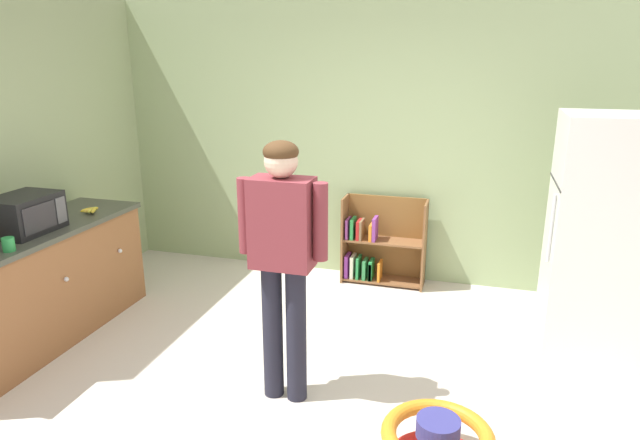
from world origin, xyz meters
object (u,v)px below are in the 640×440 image
object	(u,v)px
standing_person	(283,250)
green_cup	(8,244)
refrigerator	(601,238)
kitchen_counter	(34,288)
microwave	(24,214)
banana_bunch	(92,210)
bookshelf	(378,246)

from	to	relation	value
standing_person	green_cup	xyz separation A→B (m)	(-1.87, -0.22, -0.07)
green_cup	refrigerator	bearing A→B (deg)	20.65
green_cup	kitchen_counter	bearing A→B (deg)	121.02
standing_person	refrigerator	bearing A→B (deg)	31.71
standing_person	microwave	xyz separation A→B (m)	(-2.08, 0.16, 0.02)
microwave	banana_bunch	size ratio (longest dim) A/B	3.03
refrigerator	green_cup	distance (m)	4.14
kitchen_counter	bookshelf	xyz separation A→B (m)	(2.31, 1.95, -0.09)
bookshelf	microwave	bearing A→B (deg)	-139.74
kitchen_counter	green_cup	world-z (taller)	green_cup
microwave	green_cup	bearing A→B (deg)	-61.03
bookshelf	standing_person	bearing A→B (deg)	-95.94
standing_person	microwave	bearing A→B (deg)	175.70
kitchen_counter	microwave	size ratio (longest dim) A/B	4.17
refrigerator	microwave	size ratio (longest dim) A/B	3.71
kitchen_counter	banana_bunch	bearing A→B (deg)	76.60
green_cup	microwave	bearing A→B (deg)	118.97
kitchen_counter	bookshelf	bearing A→B (deg)	40.12
kitchen_counter	standing_person	size ratio (longest dim) A/B	1.19
kitchen_counter	standing_person	world-z (taller)	standing_person
microwave	green_cup	world-z (taller)	microwave
refrigerator	bookshelf	world-z (taller)	refrigerator
banana_bunch	green_cup	size ratio (longest dim) A/B	1.67
refrigerator	standing_person	size ratio (longest dim) A/B	1.05
standing_person	green_cup	world-z (taller)	standing_person
microwave	refrigerator	bearing A→B (deg)	14.84
refrigerator	standing_person	distance (m)	2.36
refrigerator	microwave	distance (m)	4.22
banana_bunch	green_cup	bearing A→B (deg)	-84.81
refrigerator	kitchen_counter	bearing A→B (deg)	-165.16
kitchen_counter	microwave	world-z (taller)	microwave
standing_person	microwave	world-z (taller)	standing_person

